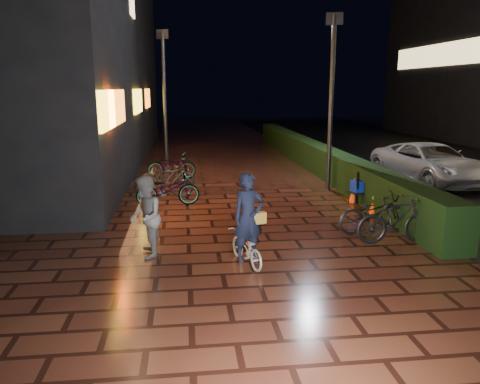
{
  "coord_description": "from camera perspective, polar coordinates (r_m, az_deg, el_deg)",
  "views": [
    {
      "loc": [
        -1.69,
        -9.64,
        3.1
      ],
      "look_at": [
        -0.64,
        -0.76,
        1.1
      ],
      "focal_mm": 35.0,
      "sensor_mm": 36.0,
      "label": 1
    }
  ],
  "objects": [
    {
      "name": "hedge",
      "position": [
        18.52,
        9.0,
        4.37
      ],
      "size": [
        0.7,
        20.0,
        1.0
      ],
      "primitive_type": "cube",
      "color": "black",
      "rests_on": "ground"
    },
    {
      "name": "lamp_post_sf",
      "position": [
        19.21,
        -9.2,
        11.89
      ],
      "size": [
        0.49,
        0.28,
        5.3
      ],
      "color": "black",
      "rests_on": "ground"
    },
    {
      "name": "bystander_person",
      "position": [
        8.81,
        -11.46,
        -3.0
      ],
      "size": [
        0.64,
        0.79,
        1.54
      ],
      "primitive_type": "imported",
      "rotation": [
        0.0,
        0.0,
        -1.49
      ],
      "color": "#5C5C5E",
      "rests_on": "ground"
    },
    {
      "name": "traffic_barrier",
      "position": [
        12.76,
        15.16,
        -0.38
      ],
      "size": [
        0.51,
        1.66,
        0.67
      ],
      "color": "#F65E0C",
      "rests_on": "ground"
    },
    {
      "name": "cart_assembly",
      "position": [
        12.79,
        14.35,
        0.54
      ],
      "size": [
        0.6,
        0.63,
        1.01
      ],
      "color": "black",
      "rests_on": "ground"
    },
    {
      "name": "cyclist",
      "position": [
        8.26,
        0.91,
        -4.84
      ],
      "size": [
        0.75,
        1.24,
        1.68
      ],
      "color": "silver",
      "rests_on": "ground"
    },
    {
      "name": "ground",
      "position": [
        10.27,
        3.08,
        -4.99
      ],
      "size": [
        80.0,
        80.0,
        0.0
      ],
      "primitive_type": "plane",
      "color": "#381911",
      "rests_on": "ground"
    },
    {
      "name": "parked_bikes_storefront",
      "position": [
        14.3,
        -8.78,
        1.78
      ],
      "size": [
        1.84,
        4.72,
        0.98
      ],
      "color": "black",
      "rests_on": "ground"
    },
    {
      "name": "parked_bikes_hedge",
      "position": [
        10.28,
        17.18,
        -2.82
      ],
      "size": [
        1.83,
        1.36,
        0.98
      ],
      "color": "black",
      "rests_on": "ground"
    },
    {
      "name": "lamp_post_hedge",
      "position": [
        14.64,
        11.08,
        11.51
      ],
      "size": [
        0.5,
        0.23,
        5.24
      ],
      "color": "black",
      "rests_on": "ground"
    },
    {
      "name": "van",
      "position": [
        16.9,
        22.19,
        3.31
      ],
      "size": [
        2.72,
        4.84,
        1.28
      ],
      "primitive_type": "imported",
      "rotation": [
        0.0,
        0.0,
        0.14
      ],
      "color": "#A5A5AA",
      "rests_on": "ground"
    }
  ]
}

